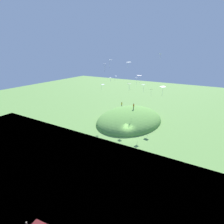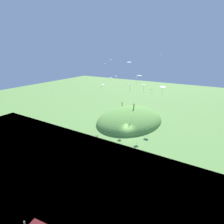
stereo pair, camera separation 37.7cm
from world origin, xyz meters
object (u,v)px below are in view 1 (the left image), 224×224
(kite_5, at_px, (116,76))
(kite_13, at_px, (103,85))
(kite_1, at_px, (129,62))
(kite_2, at_px, (129,84))
(kite_4, at_px, (151,90))
(kite_10, at_px, (136,78))
(person_watching_kites, at_px, (134,105))
(kite_6, at_px, (129,84))
(kite_8, at_px, (111,60))
(kite_9, at_px, (160,54))
(kite_12, at_px, (105,64))
(kite_3, at_px, (110,78))
(kite_7, at_px, (139,76))
(kite_0, at_px, (143,85))
(person_with_child, at_px, (122,104))
(kite_11, at_px, (163,87))

(kite_5, distance_m, kite_13, 7.29)
(kite_1, distance_m, kite_2, 6.02)
(kite_4, relative_size, kite_10, 0.92)
(person_watching_kites, xyz_separation_m, kite_6, (-4.20, -0.33, 6.89))
(kite_10, bearing_deg, kite_8, 157.02)
(kite_2, xyz_separation_m, kite_10, (3.72, -0.44, 1.04))
(kite_5, relative_size, kite_9, 0.83)
(kite_4, bearing_deg, kite_2, 111.08)
(kite_12, bearing_deg, kite_4, -49.68)
(kite_3, bearing_deg, kite_8, -148.31)
(kite_7, xyz_separation_m, kite_9, (4.92, -3.53, 5.25))
(kite_12, bearing_deg, kite_1, -17.97)
(kite_10, bearing_deg, kite_0, -137.36)
(person_watching_kites, distance_m, kite_6, 8.08)
(kite_2, bearing_deg, kite_10, -6.73)
(kite_3, distance_m, kite_4, 11.85)
(kite_0, distance_m, kite_8, 10.40)
(kite_7, bearing_deg, person_with_child, 51.00)
(person_watching_kites, relative_size, kite_12, 0.86)
(kite_1, distance_m, kite_5, 11.10)
(kite_3, relative_size, kite_6, 0.62)
(kite_8, relative_size, kite_11, 0.90)
(kite_4, height_order, kite_10, kite_10)
(kite_4, distance_m, kite_12, 14.01)
(kite_10, distance_m, kite_13, 10.50)
(kite_3, xyz_separation_m, kite_12, (-6.05, -2.03, 4.17))
(kite_0, height_order, kite_13, kite_0)
(kite_1, height_order, kite_13, kite_1)
(kite_8, bearing_deg, kite_10, -22.98)
(kite_4, relative_size, kite_8, 1.02)
(kite_10, relative_size, kite_11, 1.00)
(kite_3, height_order, kite_5, kite_5)
(kite_2, relative_size, kite_9, 1.77)
(kite_7, bearing_deg, kite_11, -116.82)
(person_watching_kites, relative_size, kite_13, 1.23)
(kite_2, bearing_deg, kite_3, 88.37)
(kite_1, distance_m, kite_10, 4.98)
(person_with_child, bearing_deg, kite_1, 100.56)
(kite_4, xyz_separation_m, kite_7, (-1.93, 2.64, 3.69))
(kite_0, bearing_deg, kite_2, 84.00)
(person_with_child, relative_size, kite_5, 1.61)
(kite_10, height_order, kite_13, kite_10)
(kite_2, relative_size, kite_13, 1.58)
(kite_4, distance_m, kite_7, 4.93)
(kite_0, relative_size, kite_4, 0.99)
(person_watching_kites, height_order, kite_5, kite_5)
(kite_3, bearing_deg, person_watching_kites, -73.81)
(person_with_child, bearing_deg, kite_13, 61.44)
(kite_5, bearing_deg, person_with_child, 22.48)
(person_with_child, distance_m, kite_12, 18.92)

